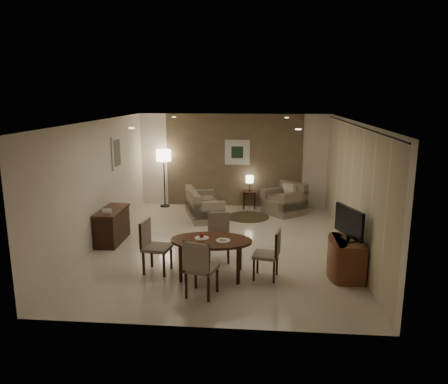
# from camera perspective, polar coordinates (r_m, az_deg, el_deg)

# --- Properties ---
(room_shell) EXTENTS (5.50, 7.00, 2.70)m
(room_shell) POSITION_cam_1_polar(r_m,az_deg,el_deg) (9.72, 0.10, 1.41)
(room_shell) COLOR beige
(room_shell) RESTS_ON ground
(taupe_accent) EXTENTS (3.96, 0.03, 2.70)m
(taupe_accent) POSITION_cam_1_polar(r_m,az_deg,el_deg) (12.75, 1.30, 4.12)
(taupe_accent) COLOR #78664B
(taupe_accent) RESTS_ON wall_back
(curtain_wall) EXTENTS (0.08, 6.70, 2.58)m
(curtain_wall) POSITION_cam_1_polar(r_m,az_deg,el_deg) (9.48, 16.24, 0.42)
(curtain_wall) COLOR beige
(curtain_wall) RESTS_ON wall_right
(curtain_rod) EXTENTS (0.03, 6.80, 0.03)m
(curtain_rod) POSITION_cam_1_polar(r_m,az_deg,el_deg) (9.31, 16.74, 8.39)
(curtain_rod) COLOR black
(curtain_rod) RESTS_ON wall_right
(art_back_frame) EXTENTS (0.72, 0.03, 0.72)m
(art_back_frame) POSITION_cam_1_polar(r_m,az_deg,el_deg) (12.69, 1.75, 5.21)
(art_back_frame) COLOR silver
(art_back_frame) RESTS_ON wall_back
(art_back_canvas) EXTENTS (0.34, 0.01, 0.34)m
(art_back_canvas) POSITION_cam_1_polar(r_m,az_deg,el_deg) (12.67, 1.74, 5.20)
(art_back_canvas) COLOR #1C3222
(art_back_canvas) RESTS_ON wall_back
(art_left_frame) EXTENTS (0.03, 0.60, 0.80)m
(art_left_frame) POSITION_cam_1_polar(r_m,az_deg,el_deg) (10.98, -13.87, 4.99)
(art_left_frame) COLOR silver
(art_left_frame) RESTS_ON wall_left
(art_left_canvas) EXTENTS (0.01, 0.46, 0.64)m
(art_left_canvas) POSITION_cam_1_polar(r_m,az_deg,el_deg) (10.97, -13.80, 4.99)
(art_left_canvas) COLOR gray
(art_left_canvas) RESTS_ON wall_left
(downlight_nl) EXTENTS (0.10, 0.10, 0.01)m
(downlight_nl) POSITION_cam_1_polar(r_m,az_deg,el_deg) (7.65, -11.97, 8.16)
(downlight_nl) COLOR white
(downlight_nl) RESTS_ON ceiling
(downlight_nr) EXTENTS (0.10, 0.10, 0.01)m
(downlight_nr) POSITION_cam_1_polar(r_m,az_deg,el_deg) (7.34, 9.66, 8.07)
(downlight_nr) COLOR white
(downlight_nr) RESTS_ON ceiling
(downlight_fl) EXTENTS (0.10, 0.10, 0.01)m
(downlight_fl) POSITION_cam_1_polar(r_m,az_deg,el_deg) (11.13, -6.56, 9.70)
(downlight_fl) COLOR white
(downlight_fl) RESTS_ON ceiling
(downlight_fr) EXTENTS (0.10, 0.10, 0.01)m
(downlight_fr) POSITION_cam_1_polar(r_m,az_deg,el_deg) (10.93, 8.19, 9.60)
(downlight_fr) COLOR white
(downlight_fr) RESTS_ON ceiling
(console_desk) EXTENTS (0.48, 1.20, 0.75)m
(console_desk) POSITION_cam_1_polar(r_m,az_deg,el_deg) (10.10, -14.36, -4.27)
(console_desk) COLOR #4E2A19
(console_desk) RESTS_ON floor
(telephone) EXTENTS (0.20, 0.14, 0.09)m
(telephone) POSITION_cam_1_polar(r_m,az_deg,el_deg) (9.71, -15.08, -2.38)
(telephone) COLOR white
(telephone) RESTS_ON console_desk
(tv_cabinet) EXTENTS (0.48, 0.90, 0.70)m
(tv_cabinet) POSITION_cam_1_polar(r_m,az_deg,el_deg) (8.29, 15.87, -8.33)
(tv_cabinet) COLOR brown
(tv_cabinet) RESTS_ON floor
(flat_tv) EXTENTS (0.36, 0.85, 0.60)m
(flat_tv) POSITION_cam_1_polar(r_m,az_deg,el_deg) (8.07, 16.02, -3.88)
(flat_tv) COLOR black
(flat_tv) RESTS_ON tv_cabinet
(dining_table) EXTENTS (1.47, 0.92, 0.69)m
(dining_table) POSITION_cam_1_polar(r_m,az_deg,el_deg) (8.02, -1.66, -8.58)
(dining_table) COLOR #4E2A19
(dining_table) RESTS_ON floor
(chair_near) EXTENTS (0.58, 0.58, 0.98)m
(chair_near) POSITION_cam_1_polar(r_m,az_deg,el_deg) (7.24, -2.93, -9.78)
(chair_near) COLOR gray
(chair_near) RESTS_ON floor
(chair_far) EXTENTS (0.50, 0.50, 0.94)m
(chair_far) POSITION_cam_1_polar(r_m,az_deg,el_deg) (8.68, -0.70, -6.00)
(chair_far) COLOR gray
(chair_far) RESTS_ON floor
(chair_left) EXTENTS (0.53, 0.53, 0.98)m
(chair_left) POSITION_cam_1_polar(r_m,az_deg,el_deg) (8.22, -8.72, -7.10)
(chair_left) COLOR gray
(chair_left) RESTS_ON floor
(chair_right) EXTENTS (0.50, 0.50, 0.90)m
(chair_right) POSITION_cam_1_polar(r_m,az_deg,el_deg) (7.92, 5.49, -8.10)
(chair_right) COLOR gray
(chair_right) RESTS_ON floor
(plate_a) EXTENTS (0.26, 0.26, 0.02)m
(plate_a) POSITION_cam_1_polar(r_m,az_deg,el_deg) (7.96, -2.93, -6.03)
(plate_a) COLOR white
(plate_a) RESTS_ON dining_table
(plate_b) EXTENTS (0.26, 0.26, 0.02)m
(plate_b) POSITION_cam_1_polar(r_m,az_deg,el_deg) (7.83, -0.11, -6.36)
(plate_b) COLOR white
(plate_b) RESTS_ON dining_table
(fruit_apple) EXTENTS (0.09, 0.09, 0.09)m
(fruit_apple) POSITION_cam_1_polar(r_m,az_deg,el_deg) (7.95, -2.94, -5.67)
(fruit_apple) COLOR #A1121B
(fruit_apple) RESTS_ON plate_a
(napkin) EXTENTS (0.12, 0.08, 0.03)m
(napkin) POSITION_cam_1_polar(r_m,az_deg,el_deg) (7.82, -0.11, -6.20)
(napkin) COLOR white
(napkin) RESTS_ON plate_b
(round_rug) EXTENTS (1.14, 1.14, 0.01)m
(round_rug) POSITION_cam_1_polar(r_m,az_deg,el_deg) (11.83, 3.17, -3.25)
(round_rug) COLOR #423D25
(round_rug) RESTS_ON floor
(sofa) EXTENTS (1.78, 1.27, 0.76)m
(sofa) POSITION_cam_1_polar(r_m,az_deg,el_deg) (11.72, -2.57, -1.50)
(sofa) COLOR gray
(sofa) RESTS_ON floor
(armchair) EXTENTS (1.31, 1.31, 0.85)m
(armchair) POSITION_cam_1_polar(r_m,az_deg,el_deg) (12.16, 7.83, -0.86)
(armchair) COLOR gray
(armchair) RESTS_ON floor
(side_table) EXTENTS (0.39, 0.39, 0.50)m
(side_table) POSITION_cam_1_polar(r_m,az_deg,el_deg) (12.71, 3.34, -0.98)
(side_table) COLOR black
(side_table) RESTS_ON floor
(table_lamp) EXTENTS (0.22, 0.22, 0.50)m
(table_lamp) POSITION_cam_1_polar(r_m,az_deg,el_deg) (12.60, 3.36, 1.24)
(table_lamp) COLOR #FFEAC1
(table_lamp) RESTS_ON side_table
(floor_lamp) EXTENTS (0.42, 0.42, 1.68)m
(floor_lamp) POSITION_cam_1_polar(r_m,az_deg,el_deg) (12.85, -7.81, 1.77)
(floor_lamp) COLOR #FFE5B7
(floor_lamp) RESTS_ON floor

